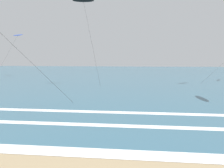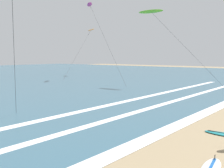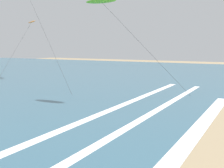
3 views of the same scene
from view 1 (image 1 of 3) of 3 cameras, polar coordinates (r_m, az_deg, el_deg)
ocean_surface at (r=53.17m, az=2.11°, el=3.15°), size 140.00×90.00×0.01m
wave_foam_shoreline at (r=10.52m, az=-22.53°, el=-18.14°), size 42.53×0.92×0.01m
wave_foam_mid_break at (r=12.88m, az=-0.16°, el=-12.57°), size 48.97×0.59×0.01m
wave_foam_outer_break at (r=15.78m, az=1.08°, el=-8.65°), size 49.96×0.67×0.01m
kite_black_high_right at (r=30.48m, az=-8.75°, el=23.79°), size 3.95×1.60×13.16m
kite_blue_far_left at (r=50.04m, az=-26.84°, el=13.12°), size 4.96×15.11×10.00m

